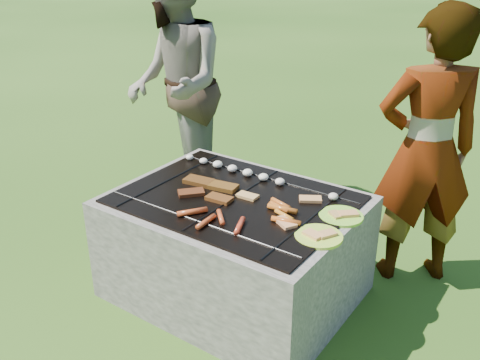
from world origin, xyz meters
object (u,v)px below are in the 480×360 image
Objects in this scene: cook at (426,151)px; bystander at (175,86)px; plate_near at (319,236)px; plate_far at (341,216)px; fire_pit at (235,250)px.

cook is 0.88× the size of bystander.
bystander is (-1.62, 0.86, 0.30)m from plate_near.
plate_far is 0.92× the size of plate_near.
fire_pit is 0.67m from plate_far.
plate_near is at bearing 16.43° from bystander.
cook is at bearing 71.72° from plate_far.
bystander is at bearing 152.22° from plate_near.
bystander is (-1.63, 0.61, 0.30)m from plate_far.
plate_far is 0.14× the size of bystander.
cook reaches higher than plate_near.
cook is at bearing 45.16° from fire_pit.
bystander is at bearing -37.06° from cook.
plate_far reaches higher than fire_pit.
cook is at bearing 76.61° from plate_near.
fire_pit is at bearing 7.44° from cook.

